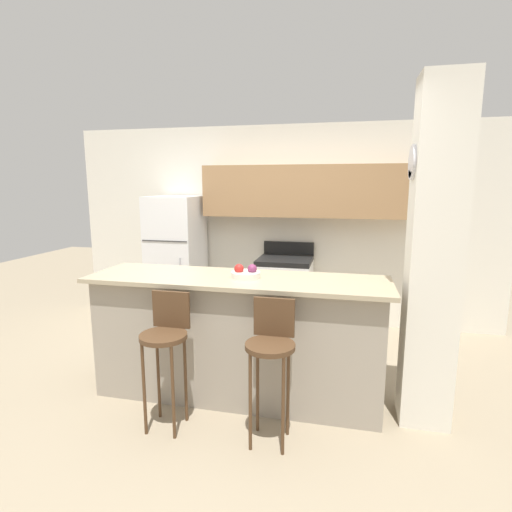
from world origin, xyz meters
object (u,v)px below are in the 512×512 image
bar_stool_right (271,349)px  fruit_bowl (246,273)px  bar_stool_left (166,339)px  trash_bin (210,315)px  refrigerator (177,260)px  stove_range (285,293)px

bar_stool_right → fruit_bowl: size_ratio=4.23×
fruit_bowl → bar_stool_left: bearing=-131.4°
trash_bin → fruit_bowl: bearing=-60.0°
refrigerator → trash_bin: size_ratio=4.36×
fruit_bowl → trash_bin: size_ratio=0.63×
bar_stool_left → trash_bin: (-0.36, 1.98, -0.49)m
refrigerator → stove_range: size_ratio=1.55×
fruit_bowl → trash_bin: fruit_bowl is taller
bar_stool_right → fruit_bowl: fruit_bowl is taller
bar_stool_right → trash_bin: bearing=120.2°
bar_stool_right → trash_bin: size_ratio=2.68×
bar_stool_right → stove_range: bearing=96.4°
bar_stool_right → trash_bin: bar_stool_right is taller
fruit_bowl → refrigerator: bearing=129.0°
bar_stool_left → fruit_bowl: (0.47, 0.53, 0.40)m
refrigerator → bar_stool_left: (0.89, -2.22, -0.15)m
bar_stool_left → bar_stool_right: bearing=0.0°
stove_range → bar_stool_left: 2.32m
stove_range → fruit_bowl: fruit_bowl is taller
bar_stool_left → bar_stool_right: size_ratio=1.00×
refrigerator → fruit_bowl: 2.18m
stove_range → trash_bin: size_ratio=2.82×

